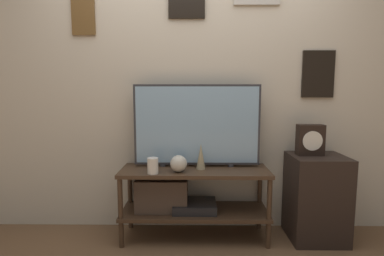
{
  "coord_description": "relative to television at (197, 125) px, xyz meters",
  "views": [
    {
      "loc": [
        0.01,
        -2.18,
        1.24
      ],
      "look_at": [
        -0.02,
        0.24,
        0.94
      ],
      "focal_mm": 28.0,
      "sensor_mm": 36.0,
      "label": 1
    }
  ],
  "objects": [
    {
      "name": "wall_back",
      "position": [
        -0.01,
        0.16,
        0.4
      ],
      "size": [
        6.4,
        0.08,
        2.7
      ],
      "color": "beige",
      "rests_on": "ground_plane"
    },
    {
      "name": "candle_jar",
      "position": [
        -0.35,
        -0.23,
        -0.3
      ],
      "size": [
        0.09,
        0.09,
        0.13
      ],
      "color": "silver",
      "rests_on": "media_console"
    },
    {
      "name": "mantel_clock",
      "position": [
        0.94,
        -0.06,
        -0.12
      ],
      "size": [
        0.21,
        0.11,
        0.25
      ],
      "color": "black",
      "rests_on": "side_table"
    },
    {
      "name": "ground_plane",
      "position": [
        -0.02,
        -0.33,
        -0.95
      ],
      "size": [
        12.0,
        12.0,
        0.0
      ],
      "primitive_type": "plane",
      "color": "brown"
    },
    {
      "name": "television",
      "position": [
        0.0,
        0.0,
        0.0
      ],
      "size": [
        1.07,
        0.05,
        0.7
      ],
      "color": "#333338",
      "rests_on": "media_console"
    },
    {
      "name": "side_table",
      "position": [
        1.0,
        -0.09,
        -0.6
      ],
      "size": [
        0.44,
        0.41,
        0.71
      ],
      "color": "black",
      "rests_on": "ground_plane"
    },
    {
      "name": "vase_round_glass",
      "position": [
        -0.15,
        -0.18,
        -0.29
      ],
      "size": [
        0.14,
        0.14,
        0.14
      ],
      "color": "beige",
      "rests_on": "media_console"
    },
    {
      "name": "vase_slim_bronze",
      "position": [
        0.03,
        -0.09,
        -0.25
      ],
      "size": [
        0.08,
        0.08,
        0.21
      ],
      "color": "tan",
      "rests_on": "media_console"
    },
    {
      "name": "media_console",
      "position": [
        -0.13,
        -0.09,
        -0.58
      ],
      "size": [
        1.23,
        0.41,
        0.59
      ],
      "color": "#422D1E",
      "rests_on": "ground_plane"
    }
  ]
}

